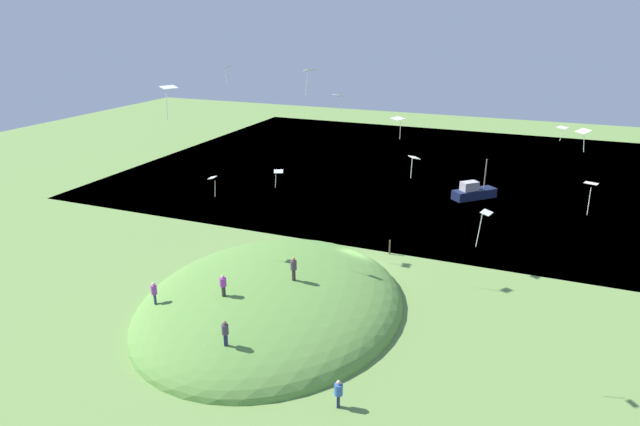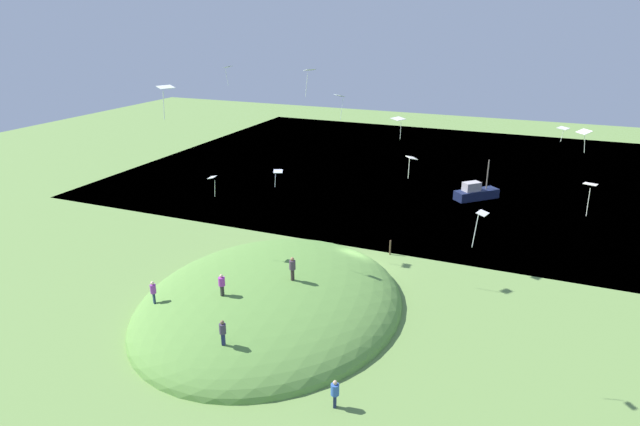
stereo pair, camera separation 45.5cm
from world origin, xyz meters
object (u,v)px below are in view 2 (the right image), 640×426
at_px(person_on_hilltop, 223,330).
at_px(person_watching_kites, 335,391).
at_px(boat_on_lake, 476,193).
at_px(kite_2, 309,72).
at_px(kite_0, 590,187).
at_px(kite_6, 481,217).
at_px(kite_4, 227,68).
at_px(kite_10, 278,172).
at_px(kite_5, 584,133).
at_px(kite_7, 340,97).
at_px(person_with_child, 222,283).
at_px(person_walking_path, 153,290).
at_px(mooring_post, 390,248).
at_px(kite_9, 398,119).
at_px(person_near_shore, 292,266).
at_px(kite_3, 165,89).
at_px(kite_1, 212,179).
at_px(kite_11, 411,159).
at_px(kite_8, 563,129).

height_order(person_on_hilltop, person_watching_kites, person_on_hilltop).
xyz_separation_m(boat_on_lake, kite_2, (24.32, -10.40, 15.43)).
distance_m(kite_0, kite_6, 11.10).
height_order(kite_2, kite_4, kite_2).
bearing_deg(kite_10, kite_5, 109.69).
distance_m(kite_5, kite_7, 21.14).
bearing_deg(person_with_child, person_on_hilltop, 43.79).
distance_m(person_walking_path, mooring_post, 21.22).
height_order(kite_7, kite_10, kite_7).
height_order(person_with_child, kite_9, kite_9).
relative_size(person_near_shore, kite_9, 0.99).
bearing_deg(boat_on_lake, kite_9, 32.66).
bearing_deg(kite_6, kite_3, -79.10).
height_order(person_with_child, kite_7, kite_7).
height_order(person_on_hilltop, kite_1, kite_1).
bearing_deg(kite_1, kite_11, 71.91).
distance_m(person_walking_path, kite_11, 19.81).
xyz_separation_m(kite_7, mooring_post, (3.85, 6.44, -12.46)).
bearing_deg(person_watching_kites, kite_2, -161.71).
bearing_deg(person_walking_path, kite_5, -120.17).
xyz_separation_m(person_watching_kites, kite_10, (-11.73, -9.17, 8.21)).
relative_size(person_walking_path, kite_7, 0.73).
bearing_deg(kite_4, person_near_shore, 48.12).
bearing_deg(kite_8, kite_2, -74.38).
distance_m(person_on_hilltop, person_with_child, 4.97).
relative_size(person_on_hilltop, person_watching_kites, 0.95).
height_order(kite_3, kite_11, kite_3).
relative_size(person_watching_kites, kite_2, 0.83).
bearing_deg(kite_5, kite_6, -15.04).
bearing_deg(kite_8, kite_3, -39.33).
xyz_separation_m(kite_11, mooring_post, (-15.88, -5.06, -12.32)).
bearing_deg(person_near_shore, kite_0, 115.04).
bearing_deg(person_on_hilltop, kite_6, -12.73).
xyz_separation_m(kite_3, mooring_post, (-22.16, 5.48, -16.16)).
bearing_deg(kite_11, person_near_shore, -110.69).
height_order(person_walking_path, kite_9, kite_9).
relative_size(person_walking_path, person_watching_kites, 0.97).
relative_size(person_with_child, kite_5, 0.99).
relative_size(boat_on_lake, kite_2, 2.39).
height_order(person_near_shore, kite_11, kite_11).
distance_m(kite_1, kite_7, 15.82).
height_order(person_watching_kites, kite_7, kite_7).
bearing_deg(boat_on_lake, kite_10, 23.25).
relative_size(boat_on_lake, kite_10, 3.94).
bearing_deg(kite_11, kite_6, 50.31).
bearing_deg(kite_5, kite_10, -70.31).
bearing_deg(kite_1, kite_6, 66.76).
relative_size(kite_0, kite_5, 1.20).
bearing_deg(person_walking_path, kite_2, -88.41).
bearing_deg(person_on_hilltop, person_with_child, 105.66).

